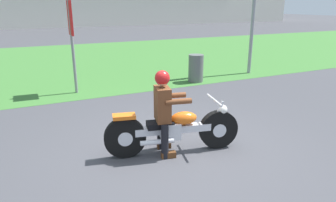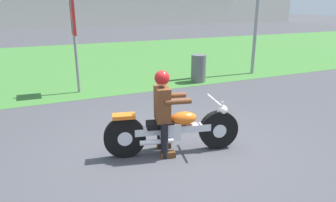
# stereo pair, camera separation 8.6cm
# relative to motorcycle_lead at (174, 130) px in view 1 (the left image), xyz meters

# --- Properties ---
(ground) EXTENTS (120.00, 120.00, 0.00)m
(ground) POSITION_rel_motorcycle_lead_xyz_m (0.06, 0.01, -0.41)
(ground) COLOR #424247
(grass_verge) EXTENTS (60.00, 12.00, 0.01)m
(grass_verge) POSITION_rel_motorcycle_lead_xyz_m (0.06, 9.69, -0.40)
(grass_verge) COLOR #3D7533
(grass_verge) RESTS_ON ground
(motorcycle_lead) EXTENTS (2.24, 0.80, 0.90)m
(motorcycle_lead) POSITION_rel_motorcycle_lead_xyz_m (0.00, 0.00, 0.00)
(motorcycle_lead) COLOR black
(motorcycle_lead) RESTS_ON ground
(rider_lead) EXTENTS (0.62, 0.54, 1.42)m
(rider_lead) POSITION_rel_motorcycle_lead_xyz_m (-0.16, 0.04, 0.42)
(rider_lead) COLOR black
(rider_lead) RESTS_ON ground
(trash_can) EXTENTS (0.48, 0.48, 0.87)m
(trash_can) POSITION_rel_motorcycle_lead_xyz_m (2.87, 4.14, 0.03)
(trash_can) COLOR #595E5B
(trash_can) RESTS_ON ground
(sign_banner) EXTENTS (0.08, 0.60, 2.60)m
(sign_banner) POSITION_rel_motorcycle_lead_xyz_m (-0.83, 4.47, 1.32)
(sign_banner) COLOR gray
(sign_banner) RESTS_ON ground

